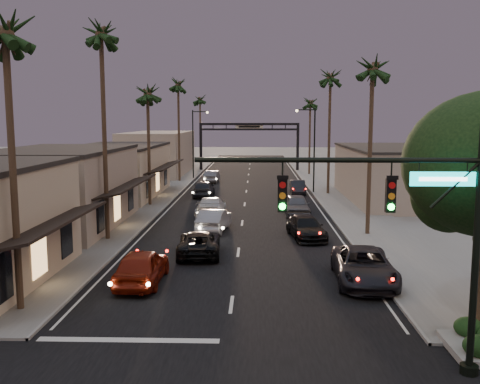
# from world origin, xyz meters

# --- Properties ---
(ground) EXTENTS (200.00, 200.00, 0.00)m
(ground) POSITION_xyz_m (0.00, 40.00, 0.00)
(ground) COLOR slate
(ground) RESTS_ON ground
(road) EXTENTS (14.00, 120.00, 0.02)m
(road) POSITION_xyz_m (0.00, 45.00, 0.00)
(road) COLOR black
(road) RESTS_ON ground
(sidewalk_left) EXTENTS (5.00, 92.00, 0.12)m
(sidewalk_left) POSITION_xyz_m (-9.50, 52.00, 0.06)
(sidewalk_left) COLOR slate
(sidewalk_left) RESTS_ON ground
(sidewalk_right) EXTENTS (5.00, 92.00, 0.12)m
(sidewalk_right) POSITION_xyz_m (9.50, 52.00, 0.06)
(sidewalk_right) COLOR slate
(sidewalk_right) RESTS_ON ground
(storefront_mid) EXTENTS (8.00, 14.00, 5.50)m
(storefront_mid) POSITION_xyz_m (-13.00, 26.00, 2.75)
(storefront_mid) COLOR gray
(storefront_mid) RESTS_ON ground
(storefront_far) EXTENTS (8.00, 16.00, 5.00)m
(storefront_far) POSITION_xyz_m (-13.00, 42.00, 2.50)
(storefront_far) COLOR #C5B296
(storefront_far) RESTS_ON ground
(storefront_dist) EXTENTS (8.00, 20.00, 6.00)m
(storefront_dist) POSITION_xyz_m (-13.00, 65.00, 3.00)
(storefront_dist) COLOR gray
(storefront_dist) RESTS_ON ground
(building_right) EXTENTS (8.00, 18.00, 5.00)m
(building_right) POSITION_xyz_m (14.00, 40.00, 2.50)
(building_right) COLOR gray
(building_right) RESTS_ON ground
(traffic_signal) EXTENTS (8.51, 0.22, 7.80)m
(traffic_signal) POSITION_xyz_m (5.69, 4.00, 5.08)
(traffic_signal) COLOR black
(traffic_signal) RESTS_ON ground
(arch) EXTENTS (15.20, 0.40, 7.27)m
(arch) POSITION_xyz_m (0.00, 70.00, 5.53)
(arch) COLOR black
(arch) RESTS_ON ground
(streetlight_right) EXTENTS (2.13, 0.30, 9.00)m
(streetlight_right) POSITION_xyz_m (6.92, 45.00, 5.33)
(streetlight_right) COLOR black
(streetlight_right) RESTS_ON ground
(streetlight_left) EXTENTS (2.13, 0.30, 9.00)m
(streetlight_left) POSITION_xyz_m (-6.92, 58.00, 5.33)
(streetlight_left) COLOR black
(streetlight_left) RESTS_ON ground
(palm_la) EXTENTS (3.20, 3.20, 13.20)m
(palm_la) POSITION_xyz_m (-8.60, 9.00, 11.44)
(palm_la) COLOR #38281C
(palm_la) RESTS_ON ground
(palm_lb) EXTENTS (3.20, 3.20, 15.20)m
(palm_lb) POSITION_xyz_m (-8.60, 22.00, 13.39)
(palm_lb) COLOR #38281C
(palm_lb) RESTS_ON ground
(palm_lc) EXTENTS (3.20, 3.20, 12.20)m
(palm_lc) POSITION_xyz_m (-8.60, 36.00, 10.47)
(palm_lc) COLOR #38281C
(palm_lc) RESTS_ON ground
(palm_ld) EXTENTS (3.20, 3.20, 14.20)m
(palm_ld) POSITION_xyz_m (-8.60, 55.00, 12.42)
(palm_ld) COLOR #38281C
(palm_ld) RESTS_ON ground
(palm_ra) EXTENTS (3.20, 3.20, 13.20)m
(palm_ra) POSITION_xyz_m (8.60, 24.00, 11.44)
(palm_ra) COLOR #38281C
(palm_ra) RESTS_ON ground
(palm_rb) EXTENTS (3.20, 3.20, 14.20)m
(palm_rb) POSITION_xyz_m (8.60, 44.00, 12.42)
(palm_rb) COLOR #38281C
(palm_rb) RESTS_ON ground
(palm_rc) EXTENTS (3.20, 3.20, 12.20)m
(palm_rc) POSITION_xyz_m (8.60, 64.00, 10.47)
(palm_rc) COLOR #38281C
(palm_rc) RESTS_ON ground
(palm_far) EXTENTS (3.20, 3.20, 13.20)m
(palm_far) POSITION_xyz_m (-8.30, 78.00, 11.44)
(palm_far) COLOR #38281C
(palm_far) RESTS_ON ground
(oncoming_red) EXTENTS (2.05, 5.01, 1.70)m
(oncoming_red) POSITION_xyz_m (-4.40, 12.80, 0.85)
(oncoming_red) COLOR maroon
(oncoming_red) RESTS_ON ground
(oncoming_pickup) EXTENTS (2.67, 5.24, 1.42)m
(oncoming_pickup) POSITION_xyz_m (-2.25, 18.30, 0.71)
(oncoming_pickup) COLOR black
(oncoming_pickup) RESTS_ON ground
(oncoming_silver) EXTENTS (2.28, 4.99, 1.59)m
(oncoming_silver) POSITION_xyz_m (-1.91, 24.96, 0.79)
(oncoming_silver) COLOR gray
(oncoming_silver) RESTS_ON ground
(oncoming_white) EXTENTS (2.43, 5.69, 1.63)m
(oncoming_white) POSITION_xyz_m (-2.57, 30.46, 0.82)
(oncoming_white) COLOR #B7B7B7
(oncoming_white) RESTS_ON ground
(oncoming_dgrey) EXTENTS (2.02, 4.98, 1.69)m
(oncoming_dgrey) POSITION_xyz_m (-4.24, 41.76, 0.85)
(oncoming_dgrey) COLOR black
(oncoming_dgrey) RESTS_ON ground
(oncoming_grey_far) EXTENTS (1.74, 4.57, 1.49)m
(oncoming_grey_far) POSITION_xyz_m (-4.46, 54.32, 0.74)
(oncoming_grey_far) COLOR #56565C
(oncoming_grey_far) RESTS_ON ground
(curbside_near) EXTENTS (3.01, 6.02, 1.64)m
(curbside_near) POSITION_xyz_m (6.20, 13.25, 0.82)
(curbside_near) COLOR black
(curbside_near) RESTS_ON ground
(curbside_black) EXTENTS (2.67, 5.19, 1.44)m
(curbside_black) POSITION_xyz_m (4.35, 22.90, 0.72)
(curbside_black) COLOR black
(curbside_black) RESTS_ON ground
(curbside_grey) EXTENTS (1.97, 4.88, 1.66)m
(curbside_grey) POSITION_xyz_m (4.38, 31.47, 0.83)
(curbside_grey) COLOR #4F5055
(curbside_grey) RESTS_ON ground
(curbside_far) EXTENTS (1.49, 4.27, 1.41)m
(curbside_far) POSITION_xyz_m (5.45, 44.29, 0.70)
(curbside_far) COLOR black
(curbside_far) RESTS_ON ground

